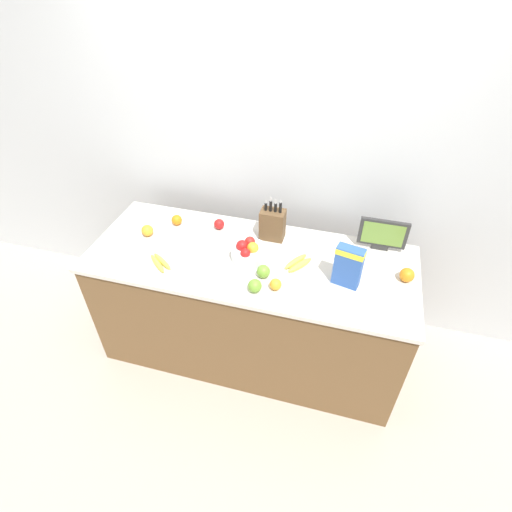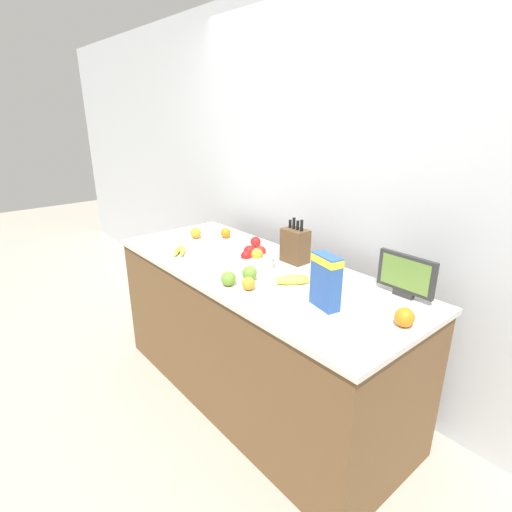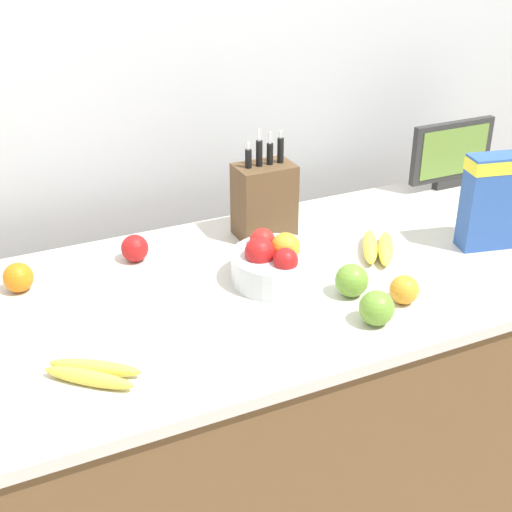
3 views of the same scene
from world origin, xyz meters
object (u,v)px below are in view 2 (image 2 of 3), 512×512
at_px(banana_bunch_left, 180,250).
at_px(banana_bunch_right, 293,280).
at_px(apple_middle, 249,273).
at_px(orange_by_cereal, 249,283).
at_px(orange_near_bowl, 404,317).
at_px(orange_front_center, 226,233).
at_px(knife_block, 295,245).
at_px(cereal_box, 326,279).
at_px(small_monitor, 406,275).
at_px(apple_front, 256,242).
at_px(apple_leftmost, 228,279).
at_px(fruit_bowl, 254,259).
at_px(orange_mid_left, 196,233).

xyz_separation_m(banana_bunch_left, banana_bunch_right, (0.84, 0.22, 0.00)).
bearing_deg(apple_middle, orange_by_cereal, -41.44).
distance_m(banana_bunch_left, orange_near_bowl, 1.51).
distance_m(banana_bunch_right, orange_front_center, 0.94).
bearing_deg(orange_near_bowl, knife_block, 166.75).
xyz_separation_m(cereal_box, banana_bunch_left, (-1.14, -0.13, -0.13)).
xyz_separation_m(small_monitor, apple_front, (-1.09, -0.06, -0.08)).
relative_size(apple_leftmost, apple_middle, 0.99).
relative_size(fruit_bowl, apple_middle, 2.90).
relative_size(orange_near_bowl, orange_mid_left, 1.09).
height_order(small_monitor, banana_bunch_left, small_monitor).
bearing_deg(orange_mid_left, fruit_bowl, -3.87).
distance_m(banana_bunch_right, apple_front, 0.65).
bearing_deg(apple_middle, orange_near_bowl, 13.18).
height_order(banana_bunch_right, apple_middle, apple_middle).
relative_size(banana_bunch_left, apple_front, 2.67).
bearing_deg(banana_bunch_left, orange_by_cereal, -1.60).
distance_m(knife_block, cereal_box, 0.62).
relative_size(banana_bunch_right, apple_leftmost, 2.56).
height_order(orange_front_center, orange_mid_left, orange_mid_left).
distance_m(cereal_box, apple_middle, 0.50).
bearing_deg(orange_by_cereal, knife_block, 105.88).
bearing_deg(orange_front_center, small_monitor, 3.97).
bearing_deg(apple_front, knife_block, -0.20).
xyz_separation_m(fruit_bowl, banana_bunch_left, (-0.52, -0.21, -0.03)).
bearing_deg(orange_mid_left, orange_by_cereal, -16.10).
xyz_separation_m(cereal_box, apple_middle, (-0.48, -0.07, -0.10)).
bearing_deg(fruit_bowl, knife_block, 70.10).
bearing_deg(apple_front, banana_bunch_left, -116.37).
distance_m(cereal_box, orange_near_bowl, 0.38).
distance_m(fruit_bowl, orange_mid_left, 0.73).
bearing_deg(fruit_bowl, apple_middle, -46.97).
bearing_deg(banana_bunch_right, apple_middle, -139.47).
distance_m(banana_bunch_right, orange_by_cereal, 0.26).
bearing_deg(orange_near_bowl, banana_bunch_right, -176.62).
distance_m(apple_front, orange_by_cereal, 0.71).
xyz_separation_m(knife_block, orange_near_bowl, (0.87, -0.21, -0.06)).
height_order(orange_front_center, orange_near_bowl, orange_near_bowl).
bearing_deg(orange_mid_left, orange_front_center, 51.43).
bearing_deg(banana_bunch_right, banana_bunch_left, -165.34).
height_order(apple_front, apple_middle, apple_middle).
height_order(cereal_box, fruit_bowl, cereal_box).
relative_size(orange_mid_left, orange_by_cereal, 1.13).
bearing_deg(banana_bunch_right, orange_front_center, 166.92).
height_order(knife_block, apple_leftmost, knife_block).
distance_m(small_monitor, orange_front_center, 1.40).
height_order(apple_leftmost, apple_middle, same).
xyz_separation_m(fruit_bowl, orange_mid_left, (-0.73, 0.05, -0.01)).
distance_m(banana_bunch_left, banana_bunch_right, 0.86).
height_order(knife_block, small_monitor, knife_block).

